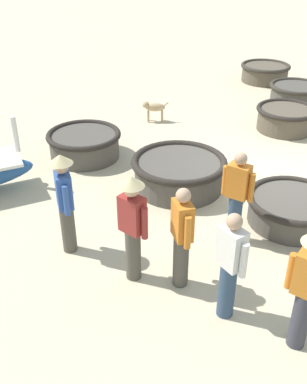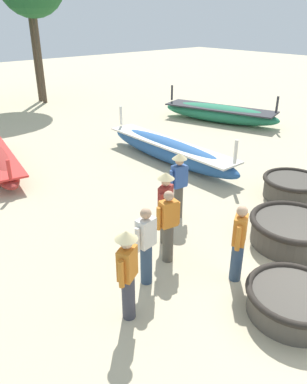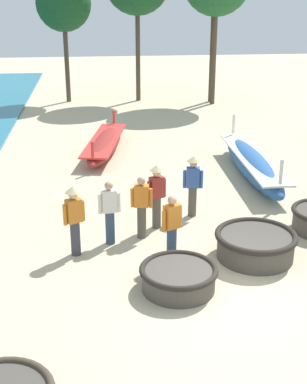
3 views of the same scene
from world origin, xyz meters
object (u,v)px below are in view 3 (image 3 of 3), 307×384
object	(u,v)px
fisherman_crouching	(172,227)
fisherman_hauling	(157,192)
fisherman_with_hat	(74,216)
long_boat_ochre_hull	(252,164)
long_boat_red_hull	(105,144)
tree_center	(63,4)
fisherman_standing_left	(142,206)
fisherman_by_coracle	(110,211)
coracle_center	(255,244)
fisherman_standing_right	(193,182)
coracle_nearest	(179,277)

from	to	relation	value
fisherman_crouching	fisherman_hauling	xyz separation A→B (m)	(-0.12, 1.83, 0.12)
fisherman_with_hat	fisherman_crouching	size ratio (longest dim) A/B	1.06
long_boat_ochre_hull	long_boat_red_hull	bearing A→B (deg)	145.38
fisherman_crouching	long_boat_ochre_hull	bearing A→B (deg)	57.85
fisherman_crouching	tree_center	distance (m)	19.06
fisherman_hauling	tree_center	bearing A→B (deg)	99.69
fisherman_hauling	fisherman_standing_left	world-z (taller)	fisherman_hauling
fisherman_standing_left	fisherman_by_coracle	distance (m)	0.81
fisherman_with_hat	fisherman_crouching	distance (m)	2.20
long_boat_red_hull	fisherman_hauling	distance (m)	6.95
long_boat_red_hull	fisherman_standing_left	xyz separation A→B (m)	(0.72, -7.36, 0.52)
coracle_center	long_boat_red_hull	world-z (taller)	long_boat_red_hull
coracle_center	tree_center	world-z (taller)	tree_center
long_boat_ochre_hull	fisherman_hauling	size ratio (longest dim) A/B	3.58
fisherman_crouching	fisherman_standing_right	size ratio (longest dim) A/B	0.94
long_boat_ochre_hull	fisherman_standing_right	world-z (taller)	fisherman_standing_right
fisherman_with_hat	fisherman_by_coracle	xyz separation A→B (m)	(0.80, 0.50, -0.12)
coracle_center	fisherman_crouching	xyz separation A→B (m)	(-1.90, 0.05, 0.50)
fisherman_standing_left	long_boat_red_hull	bearing A→B (deg)	95.57
long_boat_red_hull	fisherman_standing_right	xyz separation A→B (m)	(2.18, -6.18, 0.65)
coracle_nearest	tree_center	xyz separation A→B (m)	(-2.92, 19.57, 4.68)
coracle_center	fisherman_hauling	xyz separation A→B (m)	(-2.03, 1.87, 0.62)
long_boat_ochre_hull	fisherman_with_hat	bearing A→B (deg)	-138.65
coracle_nearest	coracle_center	bearing A→B (deg)	30.89
coracle_center	long_boat_red_hull	size ratio (longest dim) A/B	0.36
coracle_nearest	long_boat_red_hull	size ratio (longest dim) A/B	0.31
fisherman_with_hat	fisherman_hauling	distance (m)	2.38
fisherman_by_coracle	tree_center	size ratio (longest dim) A/B	0.25
fisherman_standing_left	fisherman_with_hat	bearing A→B (deg)	-154.89
long_boat_ochre_hull	fisherman_crouching	world-z (taller)	fisherman_crouching
fisherman_standing_left	fisherman_hauling	bearing A→B (deg)	51.54
fisherman_with_hat	fisherman_standing_right	world-z (taller)	same
fisherman_crouching	fisherman_by_coracle	size ratio (longest dim) A/B	1.00
long_boat_ochre_hull	fisherman_hauling	xyz separation A→B (m)	(-3.53, -3.59, 0.55)
fisherman_with_hat	fisherman_hauling	bearing A→B (deg)	32.48
fisherman_with_hat	fisherman_standing_right	xyz separation A→B (m)	(3.04, 1.91, 0.00)
coracle_center	fisherman_hauling	size ratio (longest dim) A/B	1.11
long_boat_ochre_hull	fisherman_standing_right	xyz separation A→B (m)	(-2.50, -2.95, 0.55)
long_boat_red_hull	fisherman_crouching	world-z (taller)	fisherman_crouching
long_boat_red_hull	fisherman_by_coracle	size ratio (longest dim) A/B	3.32
long_boat_ochre_hull	fisherman_with_hat	size ratio (longest dim) A/B	3.58
long_boat_ochre_hull	long_boat_red_hull	xyz separation A→B (m)	(-4.67, 3.23, -0.10)
fisherman_crouching	fisherman_by_coracle	world-z (taller)	same
coracle_nearest	long_boat_ochre_hull	size ratio (longest dim) A/B	0.27
long_boat_ochre_hull	fisherman_standing_right	bearing A→B (deg)	-130.20
fisherman_crouching	fisherman_standing_left	size ratio (longest dim) A/B	1.00
coracle_center	fisherman_standing_right	bearing A→B (deg)	111.57
fisherman_hauling	fisherman_by_coracle	world-z (taller)	fisherman_hauling
coracle_center	fisherman_hauling	world-z (taller)	fisherman_hauling
fisherman_crouching	fisherman_hauling	size ratio (longest dim) A/B	0.94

